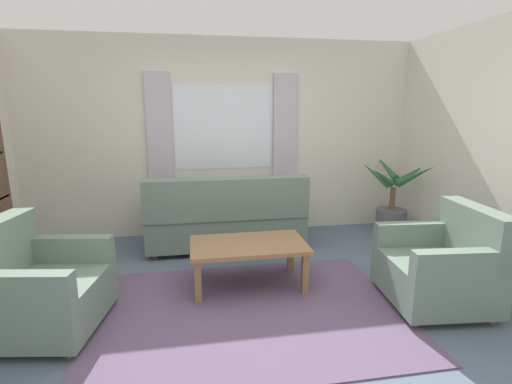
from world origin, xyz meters
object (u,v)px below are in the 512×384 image
armchair_left (36,288)px  potted_plant (392,207)px  couch (226,219)px  armchair_right (442,266)px  coffee_table (248,249)px

armchair_left → potted_plant: (3.86, 1.64, 0.04)m
armchair_left → couch: bearing=-36.7°
armchair_left → armchair_right: bearing=-83.6°
armchair_left → potted_plant: potted_plant is taller
couch → armchair_left: bearing=44.2°
couch → potted_plant: potted_plant is taller
armchair_right → couch: bearing=-129.6°
couch → armchair_right: (1.73, -1.71, -0.01)m
potted_plant → armchair_right: bearing=-106.4°
armchair_right → potted_plant: bearing=168.7°
potted_plant → couch: bearing=-177.7°
coffee_table → potted_plant: bearing=28.8°
armchair_left → potted_plant: 4.20m
couch → armchair_left: size_ratio=1.98×
couch → potted_plant: bearing=-177.7°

